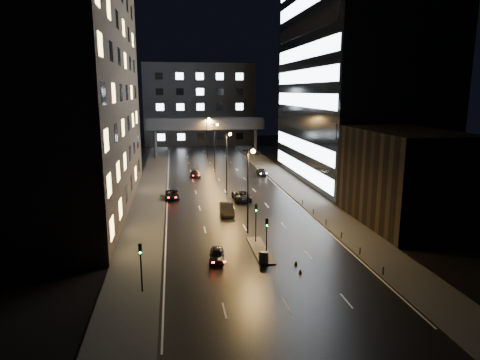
{
  "coord_description": "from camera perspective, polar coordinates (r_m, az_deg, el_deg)",
  "views": [
    {
      "loc": [
        -8.54,
        -40.24,
        16.74
      ],
      "look_at": [
        0.95,
        19.99,
        4.0
      ],
      "focal_mm": 32.0,
      "sensor_mm": 36.0,
      "label": 1
    }
  ],
  "objects": [
    {
      "name": "traffic_signal_corner",
      "position": [
        37.03,
        -13.1,
        -10.4
      ],
      "size": [
        0.28,
        0.34,
        4.4
      ],
      "color": "black",
      "rests_on": "ground"
    },
    {
      "name": "car_toward_a",
      "position": [
        66.74,
        0.16,
        -2.06
      ],
      "size": [
        2.58,
        5.46,
        1.51
      ],
      "primitive_type": "imported",
      "rotation": [
        0.0,
        0.0,
        3.16
      ],
      "color": "black",
      "rests_on": "ground"
    },
    {
      "name": "traffic_signal_far",
      "position": [
        42.47,
        3.57,
        -6.97
      ],
      "size": [
        0.28,
        0.34,
        4.4
      ],
      "color": "black",
      "rests_on": "median_island"
    },
    {
      "name": "building_far",
      "position": [
        138.57,
        -5.51,
        9.99
      ],
      "size": [
        34.0,
        14.0,
        25.0
      ],
      "primitive_type": "cube",
      "color": "#333335",
      "rests_on": "ground"
    },
    {
      "name": "car_away_b",
      "position": [
        59.02,
        -1.78,
        -3.86
      ],
      "size": [
        1.88,
        4.98,
        1.62
      ],
      "primitive_type": "imported",
      "rotation": [
        0.0,
        0.0,
        -0.03
      ],
      "color": "black",
      "rests_on": "ground"
    },
    {
      "name": "utility_cabinet",
      "position": [
        42.57,
        3.2,
        -10.28
      ],
      "size": [
        0.96,
        0.82,
        1.21
      ],
      "primitive_type": "cube",
      "rotation": [
        0.0,
        0.0,
        -0.44
      ],
      "color": "#4C4C4E",
      "rests_on": "median_island"
    },
    {
      "name": "cone_a",
      "position": [
        41.25,
        8.05,
        -11.91
      ],
      "size": [
        0.37,
        0.37,
        0.46
      ],
      "primitive_type": "cone",
      "rotation": [
        0.0,
        0.0,
        0.13
      ],
      "color": "red",
      "rests_on": "ground"
    },
    {
      "name": "building_right_glass",
      "position": [
        83.49,
        15.31,
        15.36
      ],
      "size": [
        20.0,
        36.0,
        45.0
      ],
      "primitive_type": "cube",
      "color": "black",
      "rests_on": "ground"
    },
    {
      "name": "building_right_low",
      "position": [
        57.92,
        20.76,
        0.34
      ],
      "size": [
        10.0,
        18.0,
        12.0
      ],
      "primitive_type": "cube",
      "color": "black",
      "rests_on": "ground"
    },
    {
      "name": "sidewalk_right",
      "position": [
        79.88,
        6.52,
        -0.32
      ],
      "size": [
        5.0,
        110.0,
        0.15
      ],
      "primitive_type": "cube",
      "color": "#383533",
      "rests_on": "ground"
    },
    {
      "name": "car_away_d",
      "position": [
        85.05,
        -5.96,
        0.82
      ],
      "size": [
        1.93,
        4.44,
        1.27
      ],
      "primitive_type": "imported",
      "rotation": [
        0.0,
        0.0,
        0.03
      ],
      "color": "black",
      "rests_on": "ground"
    },
    {
      "name": "bollard_row",
      "position": [
        52.93,
        12.33,
        -6.41
      ],
      "size": [
        0.12,
        25.12,
        0.9
      ],
      "color": "black",
      "rests_on": "ground"
    },
    {
      "name": "streetlight_mid_a",
      "position": [
        69.55,
        -1.68,
        3.33
      ],
      "size": [
        1.45,
        0.5,
        10.15
      ],
      "color": "black",
      "rests_on": "ground"
    },
    {
      "name": "ground",
      "position": [
        82.41,
        -2.82,
        0.07
      ],
      "size": [
        160.0,
        160.0,
        0.0
      ],
      "primitive_type": "plane",
      "color": "black",
      "rests_on": "ground"
    },
    {
      "name": "car_away_c",
      "position": [
        68.44,
        -9.04,
        -1.93
      ],
      "size": [
        2.26,
        4.83,
        1.34
      ],
      "primitive_type": "imported",
      "rotation": [
        0.0,
        0.0,
        0.01
      ],
      "color": "black",
      "rests_on": "ground"
    },
    {
      "name": "building_left",
      "position": [
        65.82,
        -21.85,
        13.82
      ],
      "size": [
        15.0,
        48.0,
        40.0
      ],
      "primitive_type": "cube",
      "color": "#2D2319",
      "rests_on": "ground"
    },
    {
      "name": "traffic_signal_near",
      "position": [
        47.6,
        2.14,
        -4.87
      ],
      "size": [
        0.28,
        0.34,
        4.4
      ],
      "color": "black",
      "rests_on": "median_island"
    },
    {
      "name": "median_island",
      "position": [
        46.26,
        2.71,
        -9.33
      ],
      "size": [
        1.6,
        8.0,
        0.15
      ],
      "primitive_type": "cube",
      "color": "#383533",
      "rests_on": "ground"
    },
    {
      "name": "streetlight_far",
      "position": [
        109.07,
        -4.37,
        6.38
      ],
      "size": [
        1.45,
        0.5,
        10.15
      ],
      "color": "black",
      "rests_on": "ground"
    },
    {
      "name": "sidewalk_left",
      "position": [
        77.17,
        -11.69,
        -0.92
      ],
      "size": [
        5.0,
        110.0,
        0.15
      ],
      "primitive_type": "cube",
      "color": "#383533",
      "rests_on": "ground"
    },
    {
      "name": "streetlight_near",
      "position": [
        50.08,
        1.24,
        -0.0
      ],
      "size": [
        1.45,
        0.5,
        10.15
      ],
      "color": "black",
      "rests_on": "ground"
    },
    {
      "name": "car_toward_b",
      "position": [
        86.66,
        2.88,
        1.09
      ],
      "size": [
        2.38,
        4.74,
        1.32
      ],
      "primitive_type": "imported",
      "rotation": [
        0.0,
        0.0,
        3.02
      ],
      "color": "black",
      "rests_on": "ground"
    },
    {
      "name": "skybridge",
      "position": [
        110.89,
        -4.55,
        7.42
      ],
      "size": [
        30.0,
        3.0,
        10.0
      ],
      "color": "#333335",
      "rests_on": "ground"
    },
    {
      "name": "cone_b",
      "position": [
        43.02,
        7.45,
        -10.81
      ],
      "size": [
        0.39,
        0.39,
        0.55
      ],
      "primitive_type": "cone",
      "rotation": [
        0.0,
        0.0,
        -0.11
      ],
      "color": "#D9430B",
      "rests_on": "ground"
    },
    {
      "name": "car_away_a",
      "position": [
        43.54,
        -3.13,
        -9.92
      ],
      "size": [
        1.96,
        3.9,
        1.27
      ],
      "primitive_type": "imported",
      "rotation": [
        0.0,
        0.0,
        -0.13
      ],
      "color": "black",
      "rests_on": "ground"
    },
    {
      "name": "streetlight_mid_b",
      "position": [
        89.26,
        -3.32,
        5.19
      ],
      "size": [
        1.45,
        0.5,
        10.15
      ],
      "color": "black",
      "rests_on": "ground"
    }
  ]
}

